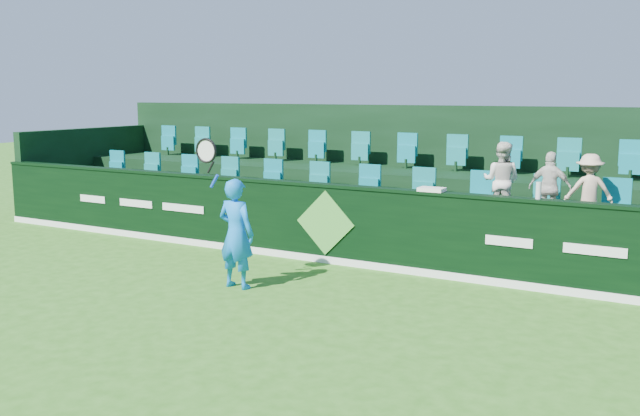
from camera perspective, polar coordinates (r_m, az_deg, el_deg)
The scene contains 13 objects.
ground at distance 9.10m, azimuth -11.73°, elevation -9.42°, with size 60.00×60.00×0.00m, color #2A6518.
sponsor_hoarding at distance 12.11m, azimuth 0.70°, elevation -1.23°, with size 16.00×0.25×1.35m.
stand_tier_front at distance 13.13m, azimuth 3.00°, elevation -1.64°, with size 16.00×2.00×0.80m, color black.
stand_tier_back at distance 14.78m, azimuth 6.30°, elevation 0.53°, with size 16.00×1.80×1.30m, color black.
stand_rear at distance 15.12m, azimuth 7.01°, elevation 2.88°, with size 16.00×4.10×2.60m.
seat_row_front at distance 13.37m, azimuth 3.80°, elevation 1.59°, with size 13.50×0.50×0.60m, color #0D7884.
seat_row_back at distance 14.95m, azimuth 6.83°, elevation 4.29°, with size 13.50×0.50×0.60m, color #0D7884.
tennis_player at distance 10.58m, azimuth -6.76°, elevation -1.94°, with size 1.01×0.41×2.29m.
spectator_left at distance 12.06m, azimuth 14.30°, elevation 2.12°, with size 0.62×0.49×1.28m, color silver.
spectator_middle at distance 11.89m, azimuth 17.93°, elevation 1.54°, with size 0.68×0.28×1.15m, color beige.
spectator_right at distance 11.79m, azimuth 20.71°, elevation 1.30°, with size 0.74×0.42×1.14m, color #CDB290.
towel at distance 11.25m, azimuth 8.92°, elevation 1.48°, with size 0.40×0.26×0.06m, color white.
drinks_bottle at distance 10.78m, azimuth 17.08°, elevation 1.35°, with size 0.08×0.08×0.25m, color silver.
Camera 1 is at (5.74, -6.44, 2.89)m, focal length 40.00 mm.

